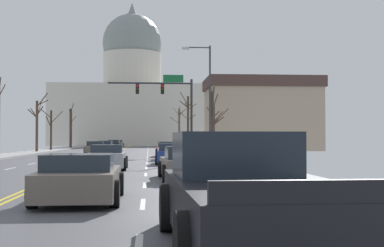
# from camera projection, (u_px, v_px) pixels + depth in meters

# --- Properties ---
(ground) EXTENTS (20.00, 180.00, 0.20)m
(ground) POSITION_uv_depth(u_px,v_px,m) (95.00, 161.00, 36.79)
(ground) COLOR #4D4D52
(signal_gantry) EXTENTS (7.91, 0.41, 7.35)m
(signal_gantry) POSITION_uv_depth(u_px,v_px,m) (169.00, 97.00, 50.86)
(signal_gantry) COLOR #28282D
(signal_gantry) RESTS_ON ground
(street_lamp_right) EXTENTS (2.19, 0.24, 8.40)m
(street_lamp_right) POSITION_uv_depth(u_px,v_px,m) (206.00, 92.00, 40.83)
(street_lamp_right) COLOR #333338
(street_lamp_right) RESTS_ON ground
(capitol_building) EXTENTS (31.52, 22.06, 30.14)m
(capitol_building) POSITION_uv_depth(u_px,v_px,m) (132.00, 100.00, 114.17)
(capitol_building) COLOR beige
(capitol_building) RESTS_ON ground
(sedan_near_00) EXTENTS (2.05, 4.52, 1.26)m
(sedan_near_00) POSITION_uv_depth(u_px,v_px,m) (168.00, 149.00, 45.70)
(sedan_near_00) COLOR #B71414
(sedan_near_00) RESTS_ON ground
(sedan_near_01) EXTENTS (2.02, 4.54, 1.31)m
(sedan_near_01) POSITION_uv_depth(u_px,v_px,m) (170.00, 151.00, 39.02)
(sedan_near_01) COLOR silver
(sedan_near_01) RESTS_ON ground
(sedan_near_02) EXTENTS (2.19, 4.34, 1.25)m
(sedan_near_02) POSITION_uv_depth(u_px,v_px,m) (173.00, 154.00, 32.99)
(sedan_near_02) COLOR navy
(sedan_near_02) RESTS_ON ground
(sedan_near_03) EXTENTS (1.96, 4.29, 1.24)m
(sedan_near_03) POSITION_uv_depth(u_px,v_px,m) (108.00, 158.00, 27.22)
(sedan_near_03) COLOR #9EA3A8
(sedan_near_03) RESTS_ON ground
(sedan_near_04) EXTENTS (2.11, 4.56, 1.26)m
(sedan_near_04) POSITION_uv_depth(u_px,v_px,m) (186.00, 164.00, 20.74)
(sedan_near_04) COLOR #6B6056
(sedan_near_04) RESTS_ON ground
(sedan_near_05) EXTENTS (2.10, 4.31, 1.20)m
(sedan_near_05) POSITION_uv_depth(u_px,v_px,m) (80.00, 179.00, 13.55)
(sedan_near_05) COLOR #6B6056
(sedan_near_05) RESTS_ON ground
(pickup_truck_near_06) EXTENTS (2.31, 5.66, 1.68)m
(pickup_truck_near_06) POSITION_uv_depth(u_px,v_px,m) (241.00, 197.00, 7.85)
(pickup_truck_near_06) COLOR black
(pickup_truck_near_06) RESTS_ON ground
(sedan_oncoming_00) EXTENTS (2.16, 4.52, 1.24)m
(sedan_oncoming_00) POSITION_uv_depth(u_px,v_px,m) (95.00, 148.00, 54.55)
(sedan_oncoming_00) COLOR #6B6056
(sedan_oncoming_00) RESTS_ON ground
(sedan_oncoming_01) EXTENTS (2.08, 4.73, 1.21)m
(sedan_oncoming_01) POSITION_uv_depth(u_px,v_px,m) (105.00, 146.00, 67.38)
(sedan_oncoming_01) COLOR navy
(sedan_oncoming_01) RESTS_ON ground
(sedan_oncoming_02) EXTENTS (2.13, 4.57, 1.26)m
(sedan_oncoming_02) POSITION_uv_depth(u_px,v_px,m) (114.00, 144.00, 80.91)
(sedan_oncoming_02) COLOR black
(sedan_oncoming_02) RESTS_ON ground
(sedan_oncoming_03) EXTENTS (2.03, 4.57, 1.23)m
(sedan_oncoming_03) POSITION_uv_depth(u_px,v_px,m) (118.00, 144.00, 91.27)
(sedan_oncoming_03) COLOR #9EA3A8
(sedan_oncoming_03) RESTS_ON ground
(flank_building_01) EXTENTS (13.95, 9.27, 8.98)m
(flank_building_01) POSITION_uv_depth(u_px,v_px,m) (261.00, 114.00, 67.84)
(flank_building_01) COLOR tan
(flank_building_01) RESTS_ON ground
(bare_tree_00) EXTENTS (2.75, 2.09, 6.89)m
(bare_tree_00) POSITION_uv_depth(u_px,v_px,m) (179.00, 126.00, 91.71)
(bare_tree_00) COLOR brown
(bare_tree_00) RESTS_ON ground
(bare_tree_01) EXTENTS (1.10, 1.82, 6.61)m
(bare_tree_01) POSITION_uv_depth(u_px,v_px,m) (71.00, 127.00, 80.34)
(bare_tree_01) COLOR #423328
(bare_tree_01) RESTS_ON ground
(bare_tree_02) EXTENTS (0.89, 2.58, 5.29)m
(bare_tree_02) POSITION_uv_depth(u_px,v_px,m) (212.00, 120.00, 41.36)
(bare_tree_02) COLOR #423328
(bare_tree_02) RESTS_ON ground
(bare_tree_03) EXTENTS (2.11, 1.88, 6.23)m
(bare_tree_03) POSITION_uv_depth(u_px,v_px,m) (37.00, 122.00, 57.70)
(bare_tree_03) COLOR #4C3D2D
(bare_tree_03) RESTS_ON ground
(bare_tree_04) EXTENTS (1.56, 1.90, 4.14)m
(bare_tree_04) POSITION_uv_depth(u_px,v_px,m) (213.00, 129.00, 45.41)
(bare_tree_04) COLOR #423328
(bare_tree_04) RESTS_ON ground
(bare_tree_05) EXTENTS (2.70, 1.73, 4.96)m
(bare_tree_05) POSITION_uv_depth(u_px,v_px,m) (51.00, 128.00, 65.28)
(bare_tree_05) COLOR #423328
(bare_tree_05) RESTS_ON ground
(bare_tree_06) EXTENTS (2.11, 1.40, 7.00)m
(bare_tree_06) POSITION_uv_depth(u_px,v_px,m) (188.00, 120.00, 65.36)
(bare_tree_06) COLOR #4C3D2D
(bare_tree_06) RESTS_ON ground
(pedestrian_00) EXTENTS (0.35, 0.34, 1.66)m
(pedestrian_00) POSITION_uv_depth(u_px,v_px,m) (212.00, 146.00, 35.08)
(pedestrian_00) COLOR #4C4238
(pedestrian_00) RESTS_ON ground
(pedestrian_01) EXTENTS (0.35, 0.34, 1.68)m
(pedestrian_01) POSITION_uv_depth(u_px,v_px,m) (210.00, 144.00, 43.61)
(pedestrian_01) COLOR #33333D
(pedestrian_01) RESTS_ON ground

